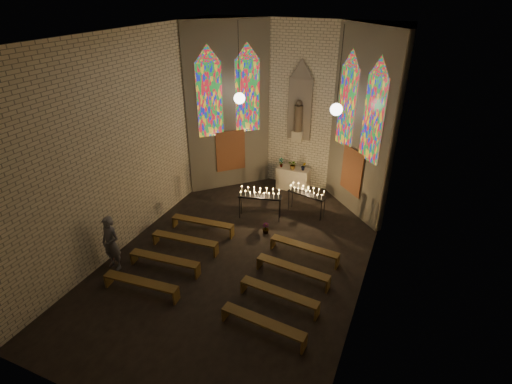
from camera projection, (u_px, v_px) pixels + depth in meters
floor at (240, 257)px, 13.43m from camera, size 12.00×12.00×0.00m
room at (278, 122)px, 14.41m from camera, size 8.22×12.43×7.00m
altar at (293, 179)px, 17.61m from camera, size 1.40×0.60×1.00m
flower_vase_left at (281, 162)px, 17.40m from camera, size 0.24×0.18×0.43m
flower_vase_center at (293, 165)px, 17.20m from camera, size 0.43×0.39×0.42m
flower_vase_right at (304, 166)px, 17.11m from camera, size 0.25×0.23×0.38m
aisle_flower_pot at (266, 228)px, 14.61m from camera, size 0.30×0.30×0.42m
votive_stand_left at (260, 194)px, 15.17m from camera, size 1.70×0.77×1.21m
votive_stand_right at (307, 192)px, 15.48m from camera, size 1.57×0.66×1.12m
pew_left_0 at (203, 223)px, 14.64m from camera, size 2.39×0.53×0.45m
pew_right_0 at (304, 248)px, 13.28m from camera, size 2.39×0.53×0.45m
pew_left_1 at (185, 240)px, 13.67m from camera, size 2.39×0.53×0.45m
pew_right_1 at (293, 269)px, 12.31m from camera, size 2.39×0.53×0.45m
pew_left_2 at (165, 260)px, 12.70m from camera, size 2.39×0.53×0.45m
pew_right_2 at (279, 294)px, 11.33m from camera, size 2.39×0.53×0.45m
pew_left_3 at (141, 283)px, 11.72m from camera, size 2.39×0.53×0.45m
pew_right_3 at (263, 323)px, 10.36m from camera, size 2.39×0.53×0.45m
visitor at (111, 243)px, 12.53m from camera, size 0.72×0.51×1.86m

